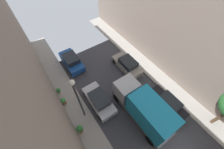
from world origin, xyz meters
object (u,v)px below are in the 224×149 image
object	(u,v)px
parked_car_right_3	(127,65)
potted_plant_2	(80,129)
parked_car_left_3	(99,100)
lamp_post	(77,96)
potted_plant_1	(58,91)
parked_car_right_2	(167,104)
parked_car_left_4	(71,61)
delivery_truck	(144,109)
potted_plant_0	(63,101)

from	to	relation	value
parked_car_right_3	potted_plant_2	size ratio (longest dim) A/B	4.26
parked_car_left_3	lamp_post	world-z (taller)	lamp_post
potted_plant_1	lamp_post	size ratio (longest dim) A/B	0.12
parked_car_right_2	potted_plant_1	world-z (taller)	parked_car_right_2
parked_car_right_2	potted_plant_2	size ratio (longest dim) A/B	4.26
parked_car_left_4	delivery_truck	distance (m)	10.65
parked_car_right_2	parked_car_right_3	xyz separation A→B (m)	(0.00, 6.42, 0.00)
potted_plant_0	potted_plant_1	xyz separation A→B (m)	(0.06, 1.53, -0.07)
potted_plant_0	parked_car_right_3	bearing A→B (deg)	0.58
parked_car_right_3	potted_plant_1	bearing A→B (deg)	170.27
potted_plant_2	parked_car_right_2	bearing A→B (deg)	-18.68
parked_car_right_2	potted_plant_0	bearing A→B (deg)	143.24
potted_plant_1	parked_car_left_4	bearing A→B (deg)	45.78
parked_car_left_4	potted_plant_1	xyz separation A→B (m)	(-3.02, -3.10, -0.17)
potted_plant_0	parked_car_left_3	bearing A→B (deg)	-33.77
parked_car_right_2	potted_plant_2	xyz separation A→B (m)	(-8.34, 2.82, -0.03)
potted_plant_0	parked_car_left_4	bearing A→B (deg)	56.40
delivery_truck	potted_plant_0	world-z (taller)	delivery_truck
parked_car_right_3	parked_car_left_4	bearing A→B (deg)	139.91
delivery_truck	lamp_post	xyz separation A→B (m)	(-4.60, 3.28, 2.24)
delivery_truck	potted_plant_1	world-z (taller)	delivery_truck
potted_plant_2	potted_plant_0	bearing A→B (deg)	92.20
potted_plant_0	potted_plant_1	world-z (taller)	potted_plant_0
parked_car_left_3	potted_plant_2	bearing A→B (deg)	-153.70
potted_plant_2	lamp_post	size ratio (longest dim) A/B	0.17
parked_car_left_3	parked_car_left_4	distance (m)	6.69
parked_car_right_3	potted_plant_2	bearing A→B (deg)	-156.67
parked_car_right_3	potted_plant_1	xyz separation A→B (m)	(-8.42, 1.44, -0.17)
potted_plant_0	potted_plant_2	xyz separation A→B (m)	(0.13, -3.51, 0.07)
parked_car_left_4	lamp_post	distance (m)	7.94
parked_car_right_2	delivery_truck	size ratio (longest dim) A/B	0.64
potted_plant_0	lamp_post	distance (m)	4.30
parked_car_left_4	potted_plant_1	world-z (taller)	parked_car_left_4
potted_plant_0	lamp_post	size ratio (longest dim) A/B	0.15
parked_car_left_4	parked_car_right_2	distance (m)	12.22
parked_car_left_3	delivery_truck	distance (m)	4.59
potted_plant_1	lamp_post	bearing A→B (deg)	-73.86
parked_car_left_3	potted_plant_2	distance (m)	3.28
potted_plant_2	lamp_post	bearing A→B (deg)	48.50
potted_plant_0	lamp_post	bearing A→B (deg)	-63.24
parked_car_right_2	parked_car_left_3	bearing A→B (deg)	141.64
lamp_post	parked_car_left_3	bearing A→B (deg)	8.28
parked_car_right_3	potted_plant_2	world-z (taller)	parked_car_right_3
delivery_truck	potted_plant_1	distance (m)	9.24
potted_plant_1	lamp_post	xyz separation A→B (m)	(1.12, -3.86, 3.48)
parked_car_left_3	parked_car_right_2	size ratio (longest dim) A/B	1.00
parked_car_left_3	parked_car_left_4	size ratio (longest dim) A/B	1.00
delivery_truck	potted_plant_0	xyz separation A→B (m)	(-5.78, 5.62, -1.18)
delivery_truck	parked_car_right_3	bearing A→B (deg)	64.66
potted_plant_2	delivery_truck	bearing A→B (deg)	-20.45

